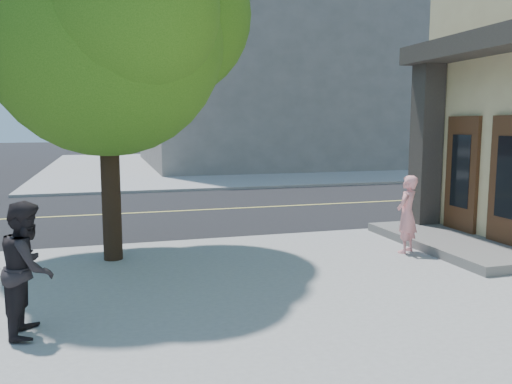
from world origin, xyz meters
name	(u,v)px	position (x,y,z in m)	size (l,w,h in m)	color
road_ew	(19,219)	(0.00, 4.50, 0.01)	(140.00, 9.00, 0.01)	black
sidewalk_ne	(279,163)	(13.50, 21.50, 0.06)	(29.00, 25.00, 0.12)	gray
filler_ne	(284,56)	(14.00, 22.00, 7.12)	(18.00, 16.00, 14.00)	slate
man_on_phone	(407,214)	(8.08, -2.32, 0.89)	(0.56, 0.37, 1.54)	pink
pedestrian	(28,268)	(1.48, -4.52, 0.93)	(0.79, 0.62, 1.63)	black
street_tree	(111,9)	(2.62, -1.22, 4.68)	(5.33, 4.84, 7.07)	black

